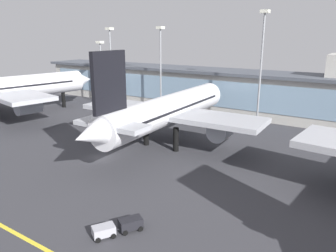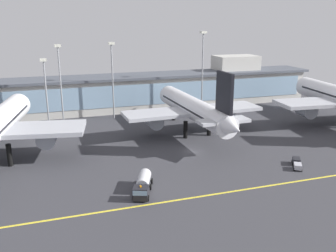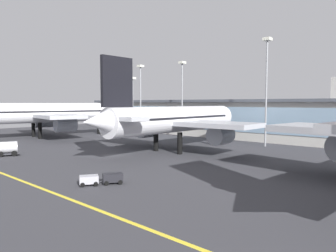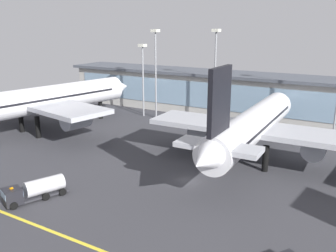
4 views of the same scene
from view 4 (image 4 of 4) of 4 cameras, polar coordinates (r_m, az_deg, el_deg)
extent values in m
plane|color=#38383D|center=(60.55, 3.11, -8.51)|extent=(180.00, 180.00, 0.00)
cube|color=yellow|center=(44.53, -10.84, -18.26)|extent=(144.00, 0.50, 0.01)
cube|color=beige|center=(101.13, 15.57, 3.97)|extent=(124.38, 12.00, 11.05)
cube|color=#84A3BC|center=(95.29, 14.62, 3.70)|extent=(119.40, 0.20, 7.07)
cube|color=#4C515B|center=(100.19, 15.82, 7.29)|extent=(127.38, 14.00, 0.80)
cylinder|color=black|center=(93.55, -21.79, 0.61)|extent=(1.10, 1.10, 4.92)
cylinder|color=black|center=(87.20, -19.52, -0.19)|extent=(1.10, 1.10, 4.92)
cylinder|color=black|center=(101.41, -10.42, 2.54)|extent=(1.10, 1.10, 4.92)
cylinder|color=white|center=(90.93, -19.02, 3.86)|extent=(14.17, 45.49, 6.15)
cone|color=white|center=(105.00, -7.46, 6.00)|extent=(6.75, 6.50, 5.85)
cube|color=#84A3BC|center=(102.48, -9.01, 6.33)|extent=(5.32, 5.07, 1.85)
cube|color=black|center=(90.85, -19.04, 4.14)|extent=(12.93, 38.40, 0.49)
cube|color=#B7BAC1|center=(91.08, -18.98, 3.39)|extent=(40.20, 17.65, 0.98)
cylinder|color=#999EA8|center=(101.69, -21.20, 2.95)|extent=(5.29, 6.54, 4.31)
cylinder|color=#999EA8|center=(83.43, -14.07, 1.01)|extent=(5.29, 6.54, 4.31)
cylinder|color=black|center=(67.56, 9.21, -4.03)|extent=(1.10, 1.10, 4.58)
cylinder|color=black|center=(65.76, 14.86, -4.91)|extent=(1.10, 1.10, 4.58)
cylinder|color=black|center=(83.16, 15.67, -0.72)|extent=(1.10, 1.10, 4.58)
cylinder|color=silver|center=(68.02, 13.00, 0.19)|extent=(6.90, 39.13, 5.73)
cone|color=silver|center=(88.12, 16.88, 3.34)|extent=(5.59, 5.32, 5.44)
cone|color=silver|center=(48.46, 5.85, -5.12)|extent=(5.06, 6.44, 4.87)
cube|color=#84A3BC|center=(84.78, 16.45, 3.61)|extent=(4.41, 4.14, 1.72)
cube|color=black|center=(67.91, 13.02, 0.54)|extent=(6.77, 32.90, 0.46)
cube|color=#B7BAC1|center=(68.20, 12.97, -0.39)|extent=(38.28, 10.50, 0.92)
cylinder|color=#999EA8|center=(73.51, 5.20, -0.75)|extent=(4.16, 5.18, 4.01)
cylinder|color=#999EA8|center=(68.25, 21.79, -3.09)|extent=(4.16, 5.18, 4.01)
cube|color=black|center=(50.44, 8.02, 3.92)|extent=(0.90, 7.03, 9.16)
cube|color=#B7BAC1|center=(52.12, 7.75, -3.19)|extent=(12.29, 4.65, 0.73)
cylinder|color=black|center=(55.75, -22.79, -11.35)|extent=(0.68, 1.13, 1.10)
cylinder|color=black|center=(58.05, -23.51, -10.35)|extent=(0.68, 1.13, 1.10)
cylinder|color=black|center=(56.86, -18.38, -10.37)|extent=(0.68, 1.13, 1.10)
cylinder|color=black|center=(59.12, -19.27, -9.44)|extent=(0.68, 1.13, 1.10)
cylinder|color=black|center=(57.63, -16.00, -9.81)|extent=(0.68, 1.13, 1.10)
cylinder|color=black|center=(59.86, -16.98, -8.92)|extent=(0.68, 1.13, 1.10)
cube|color=#2D2D33|center=(57.98, -18.99, -10.02)|extent=(4.91, 7.90, 0.30)
cube|color=black|center=(56.60, -22.98, -10.01)|extent=(3.27, 3.12, 2.20)
cube|color=#84A3BC|center=(56.40, -23.03, -9.56)|extent=(3.21, 3.17, 0.88)
cylinder|color=silver|center=(57.60, -18.60, -8.73)|extent=(4.16, 6.03, 2.30)
cube|color=orange|center=(56.11, -23.11, -8.87)|extent=(0.30, 0.40, 0.20)
cylinder|color=gray|center=(101.46, -3.88, 6.80)|extent=(0.44, 0.44, 18.99)
cube|color=silver|center=(100.49, -3.98, 12.36)|extent=(1.80, 1.80, 0.70)
cylinder|color=gray|center=(98.86, -1.91, 7.73)|extent=(0.44, 0.44, 22.81)
cube|color=silver|center=(98.01, -1.98, 14.56)|extent=(1.80, 1.80, 0.70)
cylinder|color=gray|center=(94.36, 7.26, 7.30)|extent=(0.44, 0.44, 22.96)
cube|color=silver|center=(93.47, 7.51, 14.49)|extent=(1.80, 1.80, 0.70)
camera|label=1|loc=(18.14, 83.81, -8.50)|focal=34.67mm
camera|label=2|loc=(63.30, -87.32, 6.52)|focal=39.70mm
camera|label=3|loc=(31.91, 95.47, -27.75)|focal=34.23mm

